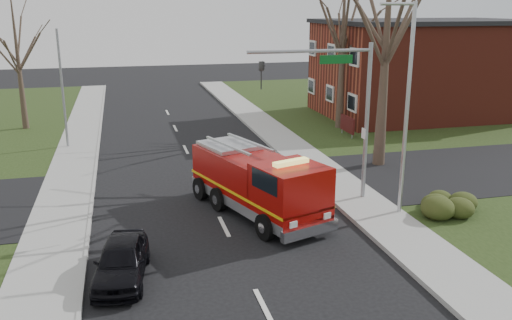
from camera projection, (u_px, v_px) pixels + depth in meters
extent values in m
plane|color=black|center=(224.00, 227.00, 20.95)|extent=(120.00, 120.00, 0.00)
cube|color=#979892|center=(371.00, 211.00, 22.39)|extent=(2.40, 80.00, 0.15)
cube|color=#979892|center=(55.00, 241.00, 19.47)|extent=(2.40, 80.00, 0.15)
cube|color=maroon|center=(424.00, 70.00, 41.24)|extent=(15.00, 10.00, 7.00)
cube|color=black|center=(428.00, 22.00, 40.25)|extent=(15.40, 10.40, 0.30)
cube|color=silver|center=(330.00, 94.00, 39.88)|extent=(0.12, 1.40, 1.20)
cube|color=#430F0F|center=(347.00, 124.00, 34.83)|extent=(0.12, 2.00, 1.00)
cylinder|color=gray|center=(352.00, 134.00, 34.20)|extent=(0.08, 0.08, 0.90)
cylinder|color=gray|center=(342.00, 128.00, 35.70)|extent=(0.08, 0.08, 0.90)
ellipsoid|color=#253112|center=(446.00, 201.00, 21.97)|extent=(2.80, 2.00, 0.90)
cone|color=#3E2F24|center=(386.00, 52.00, 27.13)|extent=(0.64, 0.64, 12.00)
cone|color=#3E2F24|center=(342.00, 52.00, 36.08)|extent=(0.56, 0.56, 10.50)
cone|color=#3E2F24|center=(19.00, 64.00, 36.02)|extent=(0.44, 0.44, 9.00)
cylinder|color=gray|center=(367.00, 124.00, 22.94)|extent=(0.18, 0.18, 6.80)
cylinder|color=gray|center=(311.00, 51.00, 21.48)|extent=(5.20, 0.14, 0.14)
cube|color=#0C591E|center=(336.00, 59.00, 21.84)|extent=(1.40, 0.06, 0.35)
imported|color=black|center=(262.00, 61.00, 21.11)|extent=(0.22, 0.18, 1.10)
cylinder|color=#B7BABF|center=(407.00, 114.00, 21.02)|extent=(0.16, 0.16, 8.40)
cylinder|color=#B7BABF|center=(398.00, 4.00, 19.73)|extent=(1.40, 0.12, 0.12)
cylinder|color=gray|center=(63.00, 90.00, 31.45)|extent=(0.14, 0.14, 7.00)
cube|color=#900A06|center=(242.00, 174.00, 22.85)|extent=(3.71, 5.17, 1.89)
cube|color=#900A06|center=(290.00, 194.00, 20.06)|extent=(2.96, 2.96, 2.16)
cube|color=#B7BABF|center=(256.00, 198.00, 22.19)|extent=(4.48, 7.39, 0.40)
cube|color=#E5B20C|center=(256.00, 187.00, 22.06)|extent=(4.49, 7.40, 0.11)
cube|color=black|center=(307.00, 183.00, 19.08)|extent=(1.96, 0.74, 0.76)
cube|color=#E5D866|center=(291.00, 162.00, 19.73)|extent=(1.46, 0.76, 0.16)
cylinder|color=black|center=(265.00, 227.00, 19.66)|extent=(0.61, 1.04, 0.99)
cylinder|color=black|center=(316.00, 214.00, 20.88)|extent=(0.61, 1.04, 0.99)
cylinder|color=black|center=(201.00, 189.00, 23.80)|extent=(0.61, 1.04, 0.99)
cylinder|color=black|center=(246.00, 180.00, 25.01)|extent=(0.61, 1.04, 0.99)
imported|color=black|center=(121.00, 261.00, 16.75)|extent=(2.04, 3.92, 1.28)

